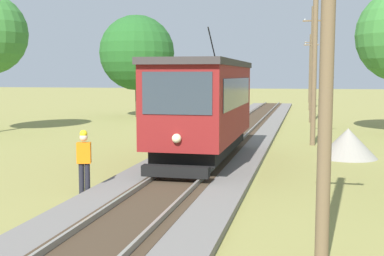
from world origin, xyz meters
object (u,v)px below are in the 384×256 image
object	(u,v)px
red_tram	(204,105)
tree_right_far	(137,53)
utility_pole_near_tram	(327,50)
utility_pole_mid	(315,58)
track_worker	(84,159)
gravel_pile	(348,143)
utility_pole_distant	(311,72)
utility_pole_far	(312,64)
utility_pole_horizon	(310,68)

from	to	relation	value
red_tram	tree_right_far	world-z (taller)	tree_right_far
utility_pole_near_tram	utility_pole_mid	world-z (taller)	utility_pole_mid
utility_pole_mid	track_worker	bearing A→B (deg)	-118.39
gravel_pile	utility_pole_distant	bearing A→B (deg)	92.66
utility_pole_near_tram	gravel_pile	world-z (taller)	utility_pole_near_tram
tree_right_far	track_worker	bearing A→B (deg)	-74.53
utility_pole_far	gravel_pile	bearing A→B (deg)	-85.05
utility_pole_horizon	track_worker	world-z (taller)	utility_pole_horizon
utility_pole_near_tram	tree_right_far	world-z (taller)	tree_right_far
red_tram	utility_pole_mid	world-z (taller)	utility_pole_mid
utility_pole_distant	utility_pole_horizon	world-z (taller)	utility_pole_horizon
utility_pole_far	utility_pole_distant	bearing A→B (deg)	90.00
utility_pole_far	utility_pole_horizon	distance (m)	27.21
utility_pole_horizon	utility_pole_far	bearing A→B (deg)	-90.00
utility_pole_mid	utility_pole_distant	bearing A→B (deg)	90.00
utility_pole_far	utility_pole_horizon	bearing A→B (deg)	90.00
utility_pole_mid	red_tram	bearing A→B (deg)	-122.48
utility_pole_far	gravel_pile	world-z (taller)	utility_pole_far
red_tram	utility_pole_mid	size ratio (longest dim) A/B	1.07
utility_pole_distant	tree_right_far	world-z (taller)	tree_right_far
red_tram	tree_right_far	bearing A→B (deg)	114.95
utility_pole_near_tram	gravel_pile	xyz separation A→B (m)	(1.33, 12.21, -3.12)
utility_pole_mid	tree_right_far	distance (m)	19.32
red_tram	gravel_pile	xyz separation A→B (m)	(5.33, 2.67, -1.60)
utility_pole_near_tram	utility_pole_mid	distance (m)	15.83
utility_pole_far	utility_pole_near_tram	bearing A→B (deg)	-90.00
utility_pole_mid	utility_pole_horizon	bearing A→B (deg)	90.00
utility_pole_far	utility_pole_distant	xyz separation A→B (m)	(0.00, 13.24, -0.50)
red_tram	track_worker	bearing A→B (deg)	-113.19
tree_right_far	utility_pole_far	bearing A→B (deg)	-9.24
red_tram	gravel_pile	distance (m)	6.17
utility_pole_mid	utility_pole_far	world-z (taller)	utility_pole_mid
utility_pole_horizon	utility_pole_distant	bearing A→B (deg)	-90.00
utility_pole_distant	tree_right_far	distance (m)	17.43
utility_pole_near_tram	utility_pole_mid	bearing A→B (deg)	90.00
red_tram	gravel_pile	bearing A→B (deg)	26.62
utility_pole_far	tree_right_far	size ratio (longest dim) A/B	1.00
utility_pole_near_tram	utility_pole_distant	size ratio (longest dim) A/B	1.04
utility_pole_horizon	tree_right_far	distance (m)	28.40
track_worker	tree_right_far	size ratio (longest dim) A/B	0.22
utility_pole_mid	tree_right_far	world-z (taller)	utility_pole_mid
utility_pole_far	tree_right_far	bearing A→B (deg)	170.76
utility_pole_near_tram	utility_pole_far	world-z (taller)	utility_pole_far
utility_pole_far	utility_pole_distant	distance (m)	13.25
utility_pole_near_tram	track_worker	bearing A→B (deg)	146.65
utility_pole_distant	tree_right_far	xyz separation A→B (m)	(-13.39, -11.06, 1.47)
gravel_pile	track_worker	world-z (taller)	track_worker
utility_pole_near_tram	utility_pole_far	size ratio (longest dim) A/B	0.91
track_worker	utility_pole_distant	bearing A→B (deg)	153.23
utility_pole_distant	red_tram	bearing A→B (deg)	-97.30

